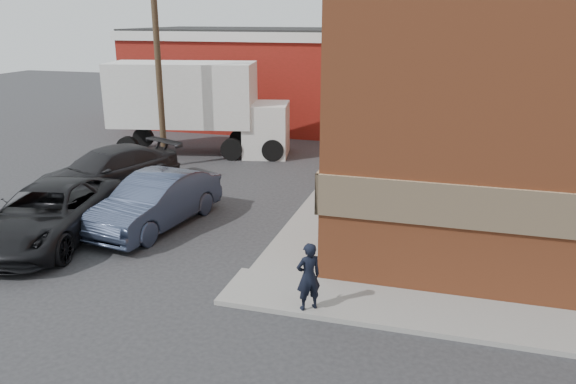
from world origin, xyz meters
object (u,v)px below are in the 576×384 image
Objects in this scene: man at (308,276)px; suv_a at (49,214)px; warehouse at (273,77)px; utility_pole at (158,55)px; sedan at (156,201)px; suv_b at (108,171)px; box_truck at (201,102)px.

man reaches higher than suv_a.
warehouse is 11.27m from utility_pole.
man is (9.16, -10.55, -3.84)m from utility_pole.
warehouse is at bearing 103.96° from sedan.
man is at bearing -49.04° from utility_pole.
utility_pole reaches higher than suv_b.
utility_pole is at bearing -97.77° from warehouse.
warehouse reaches higher than box_truck.
utility_pole reaches higher than suv_a.
box_truck is (-2.69, 9.31, 1.63)m from sedan.
box_truck reaches higher than man.
sedan is 0.56× the size of box_truck.
box_truck is (-0.90, -8.34, -0.35)m from warehouse.
utility_pole is at bearing 111.53° from suv_b.
utility_pole reaches higher than box_truck.
man is at bearing -68.62° from box_truck.
utility_pole is at bearing -114.22° from box_truck.
man is at bearing -23.90° from suv_a.
man reaches higher than sedan.
suv_b is at bearing 150.32° from sedan.
sedan is 0.86× the size of suv_a.
warehouse is at bearing 72.28° from box_truck.
utility_pole is 1.00× the size of box_truck.
man is at bearing -10.55° from suv_b.
utility_pole is 1.54× the size of suv_a.
suv_b is (-9.38, 6.63, -0.09)m from man.
man is 8.58m from suv_a.
warehouse is 3.24× the size of sedan.
utility_pole is 5.76× the size of man.
sedan is at bearing -84.23° from warehouse.
suv_b is (-1.04, 4.58, 0.00)m from suv_a.
suv_a is (-2.46, -1.85, -0.01)m from sedan.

